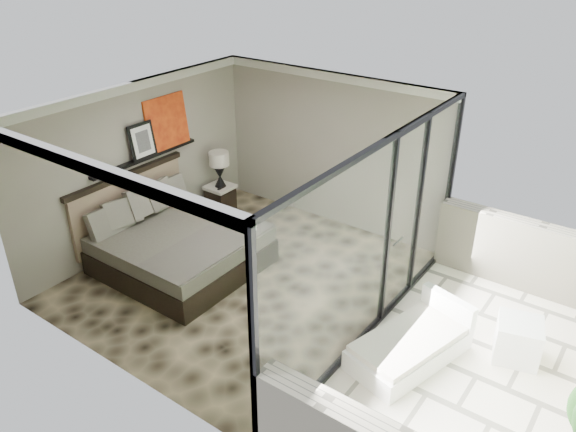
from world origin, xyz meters
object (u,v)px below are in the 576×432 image
Objects in this scene: bed at (176,244)px; table_lamp at (219,165)px; nightstand at (221,199)px; ottoman at (518,340)px; lounger at (412,344)px.

table_lamp is at bearing 111.23° from bed.
ottoman is at bearing -14.48° from nightstand.
nightstand is at bearing 111.85° from bed.
table_lamp is at bearing -13.47° from nightstand.
ottoman is (5.93, -0.92, 0.03)m from nightstand.
nightstand is at bearing 175.50° from lounger.
table_lamp is at bearing 175.45° from lounger.
table_lamp is 0.39× the size of lounger.
table_lamp is (-0.74, 1.90, 0.58)m from bed.
bed is at bearing -169.16° from ottoman.
nightstand is 6.00m from ottoman.
lounger reaches higher than nightstand.
ottoman is at bearing -8.82° from table_lamp.
table_lamp reaches higher than lounger.
bed is 5.26m from ottoman.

